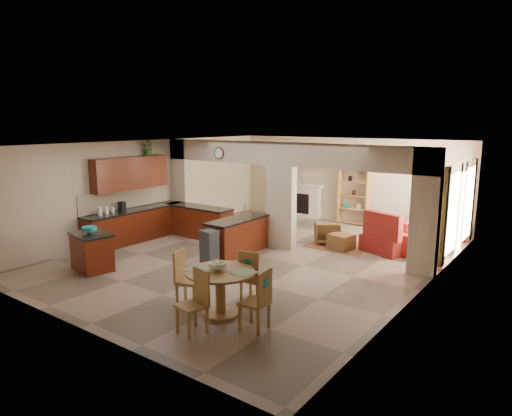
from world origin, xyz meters
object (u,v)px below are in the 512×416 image
Objects in this scene: sofa at (433,233)px; armchair at (327,232)px; dining_table at (220,287)px; kitchen_island at (92,252)px.

sofa is 2.79m from armchair.
armchair is (-2.51, -1.21, -0.09)m from sofa.
dining_table reaches higher than armchair.
armchair is at bearing 97.95° from dining_table.
armchair is at bearing 118.41° from sofa.
kitchen_island is 0.92× the size of dining_table.
dining_table is 0.43× the size of sofa.
kitchen_island is 1.59× the size of armchair.
dining_table is at bearing 64.76° from armchair.
armchair is at bearing 70.08° from kitchen_island.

